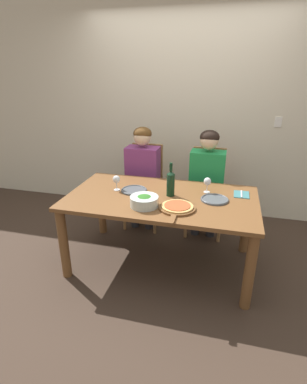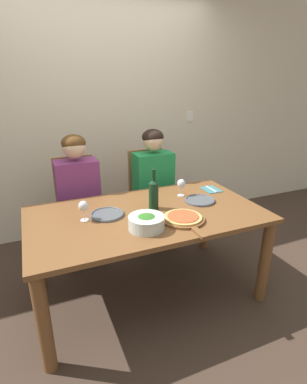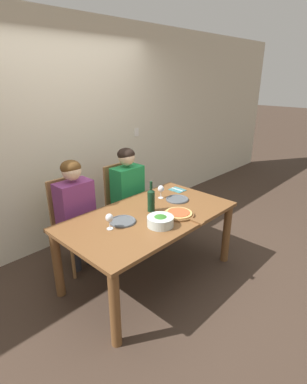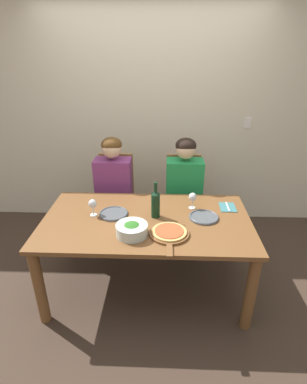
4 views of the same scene
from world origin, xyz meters
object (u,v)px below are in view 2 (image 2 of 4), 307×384
(broccoli_bowl, at_px, (146,222))
(fork_on_napkin, at_px, (211,189))
(chair_right, at_px, (150,195))
(person_woman, at_px, (78,189))
(dinner_plate_left, at_px, (107,214))
(chair_left, at_px, (78,206))
(wine_bottle, at_px, (154,193))
(wine_glass_right, at_px, (181,184))
(person_man, at_px, (154,179))
(wine_glass_left, at_px, (83,207))
(dinner_plate_right, at_px, (200,200))
(pizza_on_board, at_px, (183,219))

(broccoli_bowl, bearing_deg, fork_on_napkin, 29.81)
(chair_right, xyz_separation_m, person_woman, (-0.75, -0.12, 0.22))
(person_woman, distance_m, dinner_plate_left, 0.64)
(chair_left, xyz_separation_m, broccoli_bowl, (0.30, -1.06, 0.25))
(wine_bottle, height_order, wine_glass_right, wine_bottle)
(person_man, xyz_separation_m, wine_glass_right, (0.04, -0.50, 0.09))
(person_man, distance_m, wine_glass_right, 0.51)
(chair_right, xyz_separation_m, dinner_plate_left, (-0.65, -0.75, 0.21))
(wine_glass_right, bearing_deg, person_man, 94.95)
(wine_glass_left, distance_m, wine_glass_right, 0.87)
(dinner_plate_right, height_order, pizza_on_board, pizza_on_board)
(dinner_plate_left, height_order, fork_on_napkin, dinner_plate_left)
(person_woman, relative_size, person_man, 1.00)
(wine_bottle, distance_m, fork_on_napkin, 0.69)
(person_woman, distance_m, pizza_on_board, 1.10)
(person_man, distance_m, broccoli_bowl, 1.05)
(chair_right, xyz_separation_m, person_man, (0.00, -0.12, 0.22))
(chair_right, xyz_separation_m, wine_glass_left, (-0.82, -0.77, 0.31))
(chair_right, height_order, wine_glass_left, chair_right)
(chair_left, height_order, wine_glass_right, chair_left)
(wine_glass_left, xyz_separation_m, fork_on_napkin, (1.18, 0.18, -0.10))
(person_man, bearing_deg, dinner_plate_left, -135.41)
(chair_right, height_order, pizza_on_board, chair_right)
(chair_left, xyz_separation_m, dinner_plate_left, (0.10, -0.75, 0.21))
(chair_right, bearing_deg, pizza_on_board, -99.00)
(chair_left, height_order, dinner_plate_left, chair_left)
(fork_on_napkin, bearing_deg, wine_glass_right, -175.69)
(wine_bottle, bearing_deg, broccoli_bowl, -121.19)
(broccoli_bowl, bearing_deg, wine_glass_right, 41.90)
(chair_right, bearing_deg, chair_left, 180.00)
(person_man, height_order, pizza_on_board, person_man)
(pizza_on_board, bearing_deg, chair_right, 81.00)
(pizza_on_board, xyz_separation_m, wine_glass_right, (0.21, 0.44, 0.09))
(person_man, bearing_deg, wine_bottle, -113.13)
(pizza_on_board, bearing_deg, person_man, 79.89)
(person_woman, height_order, wine_glass_left, person_woman)
(chair_right, relative_size, wine_bottle, 3.12)
(chair_right, xyz_separation_m, pizza_on_board, (-0.17, -1.05, 0.22))
(chair_right, height_order, fork_on_napkin, chair_right)
(person_man, xyz_separation_m, wine_bottle, (-0.28, -0.66, 0.12))
(fork_on_napkin, bearing_deg, chair_left, 152.11)
(chair_right, bearing_deg, dinner_plate_left, -130.57)
(pizza_on_board, bearing_deg, wine_glass_left, 156.94)
(broccoli_bowl, height_order, wine_glass_left, wine_glass_left)
(chair_left, distance_m, person_woman, 0.25)
(person_woman, relative_size, wine_glass_right, 8.16)
(chair_left, height_order, pizza_on_board, chair_left)
(person_woman, height_order, wine_glass_right, person_woman)
(person_man, height_order, wine_glass_left, person_man)
(chair_left, bearing_deg, wine_glass_right, -37.83)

